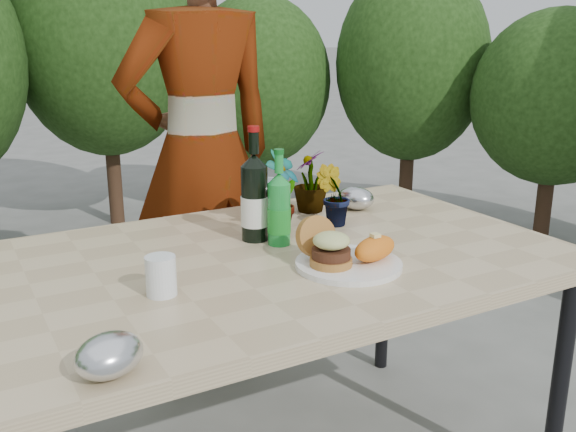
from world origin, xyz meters
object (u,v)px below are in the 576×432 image
person (202,156)px  dinner_plate (349,264)px  wine_bottle (255,199)px  patio_table (274,273)px

person → dinner_plate: bearing=86.8°
dinner_plate → wine_bottle: (-0.11, 0.32, 0.12)m
patio_table → person: person is taller
patio_table → wine_bottle: size_ratio=4.76×
wine_bottle → dinner_plate: bearing=-49.6°
patio_table → wine_bottle: wine_bottle is taller
patio_table → person: 0.78m
person → patio_table: bearing=78.0°
wine_bottle → patio_table: bearing=-73.1°
patio_table → person: size_ratio=0.90×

